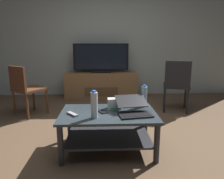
% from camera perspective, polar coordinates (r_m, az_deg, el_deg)
% --- Properties ---
extents(ground_plane, '(7.68, 7.68, 0.00)m').
position_cam_1_polar(ground_plane, '(2.75, 1.12, -13.35)').
color(ground_plane, brown).
extents(back_wall, '(6.40, 0.12, 2.80)m').
position_cam_1_polar(back_wall, '(4.99, -0.66, 14.76)').
color(back_wall, '#A8B2A8').
rests_on(back_wall, ground).
extents(coffee_table, '(1.06, 0.68, 0.45)m').
position_cam_1_polar(coffee_table, '(2.39, -1.00, -9.40)').
color(coffee_table, '#2D383D').
rests_on(coffee_table, ground).
extents(media_cabinet, '(1.60, 0.44, 0.56)m').
position_cam_1_polar(media_cabinet, '(4.75, -2.92, 1.30)').
color(media_cabinet, olive).
rests_on(media_cabinet, ground).
extents(television, '(1.20, 0.20, 0.63)m').
position_cam_1_polar(television, '(4.65, -3.00, 8.34)').
color(television, black).
rests_on(television, media_cabinet).
extents(dining_chair, '(0.54, 0.54, 0.91)m').
position_cam_1_polar(dining_chair, '(3.84, 17.13, 1.66)').
color(dining_chair, black).
rests_on(dining_chair, ground).
extents(side_chair, '(0.62, 0.62, 0.84)m').
position_cam_1_polar(side_chair, '(3.74, -22.44, 0.53)').
color(side_chair, '#59331E').
rests_on(side_chair, ground).
extents(laptop, '(0.40, 0.42, 0.17)m').
position_cam_1_polar(laptop, '(2.30, 5.85, -5.25)').
color(laptop, black).
rests_on(laptop, coffee_table).
extents(router_box, '(0.15, 0.11, 0.12)m').
position_cam_1_polar(router_box, '(2.45, 0.54, -3.85)').
color(router_box, white).
rests_on(router_box, coffee_table).
extents(water_bottle_near, '(0.07, 0.07, 0.26)m').
position_cam_1_polar(water_bottle_near, '(2.56, 8.71, -1.84)').
color(water_bottle_near, '#99C6E5').
rests_on(water_bottle_near, coffee_table).
extents(water_bottle_far, '(0.07, 0.07, 0.29)m').
position_cam_1_polar(water_bottle_far, '(2.14, -4.85, -4.21)').
color(water_bottle_far, silver).
rests_on(water_bottle_far, coffee_table).
extents(cell_phone, '(0.13, 0.16, 0.01)m').
position_cam_1_polar(cell_phone, '(2.36, -2.66, -6.00)').
color(cell_phone, black).
rests_on(cell_phone, coffee_table).
extents(tv_remote, '(0.14, 0.15, 0.02)m').
position_cam_1_polar(tv_remote, '(2.29, -10.69, -6.58)').
color(tv_remote, '#99999E').
rests_on(tv_remote, coffee_table).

